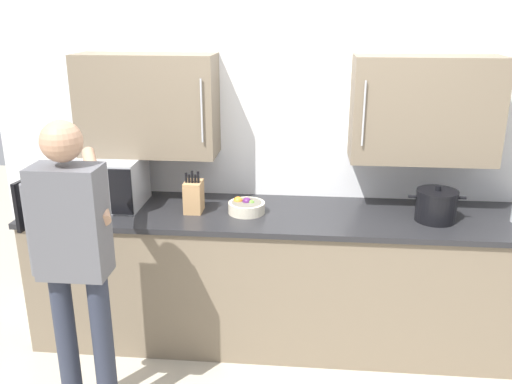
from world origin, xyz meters
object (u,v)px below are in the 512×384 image
(microwave_oven, at_px, (100,182))
(stock_pot, at_px, (436,205))
(knife_block, at_px, (194,196))
(fruit_bowl, at_px, (246,206))
(person_figure, at_px, (74,251))

(microwave_oven, height_order, stock_pot, microwave_oven)
(microwave_oven, relative_size, stock_pot, 2.21)
(knife_block, distance_m, fruit_bowl, 0.34)
(stock_pot, xyz_separation_m, person_figure, (-1.94, -0.80, -0.02))
(microwave_oven, height_order, person_figure, person_figure)
(stock_pot, xyz_separation_m, fruit_bowl, (-1.17, 0.02, -0.06))
(microwave_oven, bearing_deg, fruit_bowl, -3.49)
(knife_block, height_order, person_figure, person_figure)
(fruit_bowl, bearing_deg, stock_pot, -1.21)
(fruit_bowl, bearing_deg, microwave_oven, 176.51)
(knife_block, xyz_separation_m, fruit_bowl, (0.34, 0.01, -0.06))
(microwave_oven, relative_size, fruit_bowl, 3.27)
(stock_pot, distance_m, knife_block, 1.50)
(microwave_oven, height_order, knife_block, microwave_oven)
(stock_pot, distance_m, fruit_bowl, 1.17)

